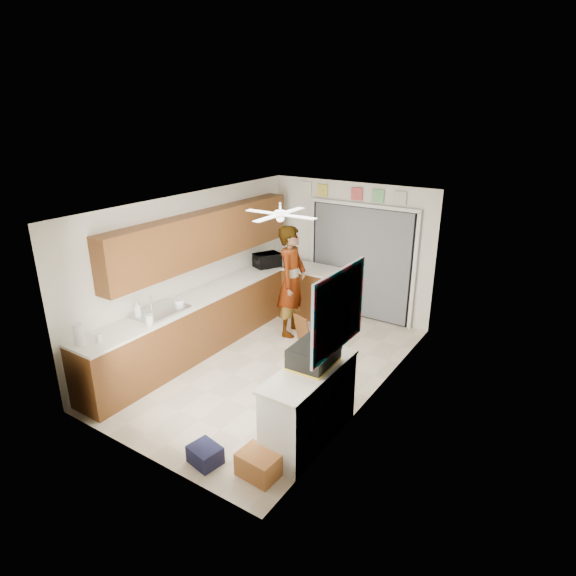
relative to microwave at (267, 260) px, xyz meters
The scene contains 41 objects.
floor 2.30m from the microwave, 51.99° to the right, with size 5.00×5.00×0.00m, color beige.
ceiling 2.49m from the microwave, 51.99° to the right, with size 5.00×5.00×0.00m, color white.
wall_back 1.55m from the microwave, 35.46° to the left, with size 3.20×3.20×0.00m, color white.
wall_front 4.30m from the microwave, 73.00° to the right, with size 3.20×3.20×0.00m, color white.
wall_left 1.65m from the microwave, 102.11° to the right, with size 5.00×5.00×0.00m, color white.
wall_right 3.28m from the microwave, 29.36° to the right, with size 5.00×5.00×0.00m, color white.
left_base_cabinets 1.72m from the microwave, 91.59° to the right, with size 0.60×4.80×0.90m, color brown.
left_countertop 1.61m from the microwave, 91.23° to the right, with size 0.62×4.80×0.04m, color white.
upper_cabinets 1.59m from the microwave, 97.48° to the right, with size 0.32×4.00×0.80m, color brown.
sink_basin 2.61m from the microwave, 90.76° to the right, with size 0.50×0.76×0.06m, color silver.
faucet 2.62m from the microwave, 94.93° to the right, with size 0.03×0.03×0.22m, color silver.
peninsula_base 1.05m from the microwave, 27.55° to the left, with size 1.00×0.60×0.90m, color brown.
peninsula_top 0.87m from the microwave, 27.55° to the left, with size 1.04×0.64×0.04m, color white.
back_opening_recess 1.74m from the microwave, 29.85° to the left, with size 2.00×0.06×2.10m, color black.
curtain_panel 1.72m from the microwave, 28.69° to the left, with size 1.90×0.03×2.05m, color slate.
door_trim_left 0.97m from the microwave, 59.80° to the left, with size 0.06×0.04×2.10m, color white.
door_trim_right 2.66m from the microwave, 18.28° to the left, with size 0.06×0.04×2.10m, color white.
door_trim_head 2.02m from the microwave, 28.99° to the left, with size 2.10×0.04×0.06m, color white.
header_frame_0 1.64m from the microwave, 52.82° to the left, with size 0.22×0.02×0.22m, color #DBC949.
header_frame_2 2.02m from the microwave, 32.52° to the left, with size 0.22×0.02×0.22m, color #CF4D4E.
header_frame_3 2.31m from the microwave, 26.21° to the left, with size 0.22×0.02×0.22m, color #6DBF74.
header_frame_4 2.63m from the microwave, 21.84° to the left, with size 0.22×0.02×0.22m, color beige.
route66_sign 1.53m from the microwave, 70.53° to the left, with size 0.22×0.02×0.26m, color silver.
right_counter_base 3.88m from the microwave, 47.12° to the right, with size 0.50×1.40×0.90m, color white.
right_counter_top 3.83m from the microwave, 47.23° to the right, with size 0.54×1.44×0.04m, color white.
abstract_painting 3.89m from the microwave, 42.59° to the right, with size 0.03×1.15×0.95m, color #F0587A.
ceiling_fan 2.26m from the microwave, 48.24° to the right, with size 1.14×1.14×0.24m, color white.
microwave is the anchor object (origin of this frame).
soap_bottle 2.92m from the microwave, 93.01° to the right, with size 0.11×0.11×0.28m, color silver.
cup 2.29m from the microwave, 89.20° to the right, with size 0.14×0.14×0.11m, color white.
jar_a 2.98m from the microwave, 87.05° to the right, with size 0.11×0.11×0.15m, color silver.
jar_b 3.68m from the microwave, 89.73° to the right, with size 0.08×0.08×0.11m, color silver.
paper_towel_roll 3.86m from the microwave, 91.88° to the right, with size 0.13×0.13×0.28m, color white.
suitcase 3.72m from the microwave, 46.16° to the right, with size 0.43×0.58×0.25m, color black.
suitcase_rim 3.72m from the microwave, 46.16° to the right, with size 0.44×0.58×0.02m, color yellow.
suitcase_lid 3.52m from the microwave, 42.88° to the right, with size 0.42×0.03×0.50m, color black.
cardboard_box 4.49m from the microwave, 55.78° to the right, with size 0.43×0.33×0.27m, color #B56A39.
navy_crate 4.34m from the microwave, 64.02° to the right, with size 0.34×0.28×0.21m, color #151735.
cabinet_door_panel 1.65m from the microwave, 30.76° to the right, with size 0.34×0.03×0.51m, color brown.
man 0.98m from the microwave, 29.08° to the right, with size 0.70×0.46×1.92m, color white.
dog 2.08m from the microwave, 24.92° to the right, with size 0.22×0.51×0.40m, color black.
Camera 1 is at (3.76, -5.34, 3.72)m, focal length 30.00 mm.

